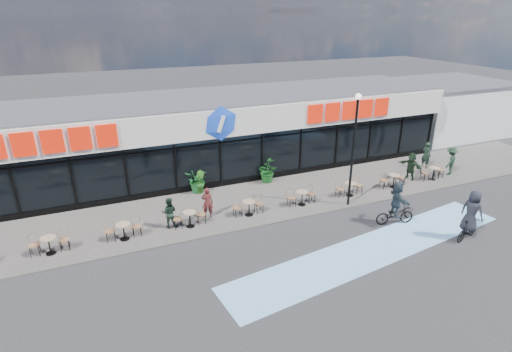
# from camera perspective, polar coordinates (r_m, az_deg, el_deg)

# --- Properties ---
(ground) EXTENTS (120.00, 120.00, 0.00)m
(ground) POSITION_cam_1_polar(r_m,az_deg,el_deg) (16.95, 2.44, -10.64)
(ground) COLOR #28282B
(ground) RESTS_ON ground
(sidewalk) EXTENTS (44.00, 5.00, 0.10)m
(sidewalk) POSITION_cam_1_polar(r_m,az_deg,el_deg) (20.55, -2.82, -4.16)
(sidewalk) COLOR #5B5550
(sidewalk) RESTS_ON ground
(bike_lane) EXTENTS (14.17, 4.13, 0.01)m
(bike_lane) POSITION_cam_1_polar(r_m,az_deg,el_deg) (17.76, 16.53, -9.95)
(bike_lane) COLOR #7AB5E7
(bike_lane) RESTS_ON ground
(building) EXTENTS (30.60, 6.57, 4.75)m
(building) POSITION_cam_1_polar(r_m,az_deg,el_deg) (24.56, -7.25, 5.95)
(building) COLOR black
(building) RESTS_ON ground
(neighbour_building) EXTENTS (9.20, 7.20, 4.11)m
(neighbour_building) POSITION_cam_1_polar(r_m,az_deg,el_deg) (36.41, 25.45, 8.95)
(neighbour_building) COLOR white
(neighbour_building) RESTS_ON ground
(lamp_post) EXTENTS (0.28, 0.28, 5.67)m
(lamp_post) POSITION_cam_1_polar(r_m,az_deg,el_deg) (19.80, 13.81, 4.71)
(lamp_post) COLOR black
(lamp_post) RESTS_ON sidewalk
(bistro_set_1) EXTENTS (1.54, 0.62, 0.90)m
(bistro_set_1) POSITION_cam_1_polar(r_m,az_deg,el_deg) (18.45, -27.45, -8.45)
(bistro_set_1) COLOR tan
(bistro_set_1) RESTS_ON sidewalk
(bistro_set_2) EXTENTS (1.54, 0.62, 0.90)m
(bistro_set_2) POSITION_cam_1_polar(r_m,az_deg,el_deg) (18.29, -18.41, -7.19)
(bistro_set_2) COLOR tan
(bistro_set_2) RESTS_ON sidewalk
(bistro_set_3) EXTENTS (1.54, 0.62, 0.90)m
(bistro_set_3) POSITION_cam_1_polar(r_m,az_deg,el_deg) (18.59, -9.50, -5.76)
(bistro_set_3) COLOR tan
(bistro_set_3) RESTS_ON sidewalk
(bistro_set_4) EXTENTS (1.54, 0.62, 0.90)m
(bistro_set_4) POSITION_cam_1_polar(r_m,az_deg,el_deg) (19.32, -1.11, -4.28)
(bistro_set_4) COLOR tan
(bistro_set_4) RESTS_ON sidewalk
(bistro_set_5) EXTENTS (1.54, 0.62, 0.90)m
(bistro_set_5) POSITION_cam_1_polar(r_m,az_deg,el_deg) (20.45, 6.49, -2.85)
(bistro_set_5) COLOR tan
(bistro_set_5) RESTS_ON sidewalk
(bistro_set_6) EXTENTS (1.54, 0.62, 0.90)m
(bistro_set_6) POSITION_cam_1_polar(r_m,az_deg,el_deg) (21.90, 13.17, -1.55)
(bistro_set_6) COLOR tan
(bistro_set_6) RESTS_ON sidewalk
(bistro_set_7) EXTENTS (1.54, 0.62, 0.90)m
(bistro_set_7) POSITION_cam_1_polar(r_m,az_deg,el_deg) (23.62, 18.95, -0.41)
(bistro_set_7) COLOR tan
(bistro_set_7) RESTS_ON sidewalk
(bistro_set_8) EXTENTS (1.54, 0.62, 0.90)m
(bistro_set_8) POSITION_cam_1_polar(r_m,az_deg,el_deg) (25.55, 23.90, 0.57)
(bistro_set_8) COLOR tan
(bistro_set_8) RESTS_ON sidewalk
(potted_plant_left) EXTENTS (1.44, 1.32, 1.37)m
(potted_plant_left) POSITION_cam_1_polar(r_m,az_deg,el_deg) (21.79, -8.56, -0.65)
(potted_plant_left) COLOR #1B5E26
(potted_plant_left) RESTS_ON sidewalk
(potted_plant_mid) EXTENTS (0.60, 0.72, 1.22)m
(potted_plant_mid) POSITION_cam_1_polar(r_m,az_deg,el_deg) (21.78, -8.13, -0.84)
(potted_plant_mid) COLOR #2A641C
(potted_plant_mid) RESTS_ON sidewalk
(potted_plant_right) EXTENTS (1.05, 1.20, 1.29)m
(potted_plant_right) POSITION_cam_1_polar(r_m,az_deg,el_deg) (22.94, 1.46, 0.71)
(potted_plant_right) COLOR #17521B
(potted_plant_right) RESTS_ON sidewalk
(patron_left) EXTENTS (0.64, 0.52, 1.51)m
(patron_left) POSITION_cam_1_polar(r_m,az_deg,el_deg) (19.12, -6.97, -3.76)
(patron_left) COLOR #501D1C
(patron_left) RESTS_ON sidewalk
(patron_right) EXTENTS (0.85, 0.75, 1.46)m
(patron_right) POSITION_cam_1_polar(r_m,az_deg,el_deg) (18.53, -12.29, -5.13)
(patron_right) COLOR black
(patron_right) RESTS_ON sidewalk
(pedestrian_a) EXTENTS (0.86, 1.58, 1.62)m
(pedestrian_a) POSITION_cam_1_polar(r_m,az_deg,el_deg) (24.94, 21.25, 1.35)
(pedestrian_a) COLOR black
(pedestrian_a) RESTS_ON sidewalk
(pedestrian_b) EXTENTS (0.48, 0.66, 1.66)m
(pedestrian_b) POSITION_cam_1_polar(r_m,az_deg,el_deg) (27.20, 23.14, 2.80)
(pedestrian_b) COLOR black
(pedestrian_b) RESTS_ON sidewalk
(pedestrian_c) EXTENTS (1.26, 1.05, 1.70)m
(pedestrian_c) POSITION_cam_1_polar(r_m,az_deg,el_deg) (26.60, 26.06, 1.94)
(pedestrian_c) COLOR #1A2F20
(pedestrian_c) RESTS_ON sidewalk
(cyclist_a) EXTENTS (1.71, 1.04, 2.33)m
(cyclist_a) POSITION_cam_1_polar(r_m,az_deg,el_deg) (19.53, 28.29, -5.40)
(cyclist_a) COLOR black
(cyclist_a) RESTS_ON ground
(cyclist_b) EXTENTS (1.92, 1.62, 2.12)m
(cyclist_b) POSITION_cam_1_polar(r_m,az_deg,el_deg) (19.59, 19.35, -4.10)
(cyclist_b) COLOR black
(cyclist_b) RESTS_ON ground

